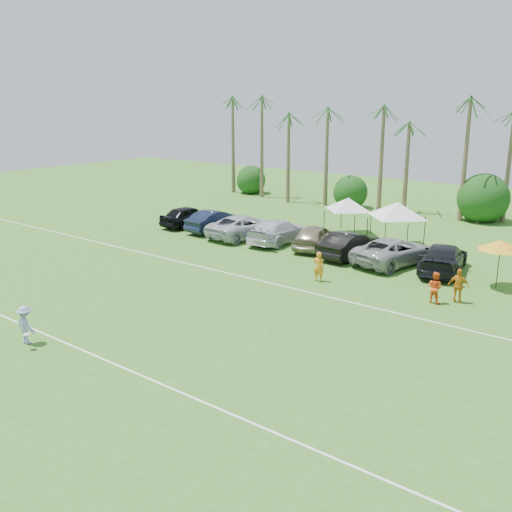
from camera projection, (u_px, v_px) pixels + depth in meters
The scene contains 27 objects.
ground at pixel (21, 359), 22.80m from camera, with size 120.00×120.00×0.00m, color #366C20.
field_lines at pixel (167, 304), 28.88m from camera, with size 80.00×12.10×0.01m.
palm_tree_0 at pixel (225, 124), 62.78m from camera, with size 2.40×2.40×8.90m.
palm_tree_1 at pixel (261, 117), 59.59m from camera, with size 2.40×2.40×9.90m.
palm_tree_2 at pixel (302, 109), 56.39m from camera, with size 2.40×2.40×10.90m.
palm_tree_3 at pixel (337, 100), 53.79m from camera, with size 2.40×2.40×11.90m.
palm_tree_4 at pixel (374, 129), 52.10m from camera, with size 2.40×2.40×8.90m.
palm_tree_5 at pixel (417, 120), 49.49m from camera, with size 2.40×2.40×9.90m.
palm_tree_6 at pixel (464, 110), 46.89m from camera, with size 2.40×2.40×10.90m.
bush_tree_0 at pixel (252, 177), 63.26m from camera, with size 4.00×4.00×4.00m.
bush_tree_1 at pixel (357, 187), 55.54m from camera, with size 4.00×4.00×4.00m.
bush_tree_2 at pixel (483, 200), 48.42m from camera, with size 4.00×4.00×4.00m.
sideline_player_a at pixel (319, 267), 32.38m from camera, with size 0.64×0.42×1.74m, color orange.
sideline_player_b at pixel (435, 287), 28.91m from camera, with size 0.80×0.62×1.65m, color #FF591C.
sideline_player_c at pixel (459, 286), 28.95m from camera, with size 1.04×0.43×1.78m, color orange.
canopy_tent_left at pixel (349, 198), 43.40m from camera, with size 4.06×4.06×3.29m.
canopy_tent_right at pixel (398, 202), 39.54m from camera, with size 4.57×4.57×3.70m.
market_umbrella at pixel (501, 245), 30.84m from camera, with size 2.43×2.43×2.71m.
frisbee_player at pixel (26, 325), 24.04m from camera, with size 1.26×0.78×1.68m.
parked_car_0 at pixel (188, 216), 46.63m from camera, with size 2.01×4.99×1.70m, color black.
parked_car_1 at pixel (215, 221), 44.80m from camera, with size 1.80×5.16×1.70m, color #131C33.
parked_car_2 at pixel (243, 226), 42.84m from camera, with size 2.82×6.12×1.70m, color silver.
parked_car_3 at pixel (278, 231), 41.28m from camera, with size 2.38×5.86×1.70m, color silver.
parked_car_4 at pixel (315, 237), 39.60m from camera, with size 2.01×4.99×1.70m, color #807758.
parked_car_5 at pixel (350, 245), 37.41m from camera, with size 1.80×5.16×1.70m, color black.
parked_car_6 at pixel (394, 251), 35.78m from camera, with size 2.82×6.12×1.70m, color #97989A.
parked_car_7 at pixel (443, 258), 34.21m from camera, with size 2.38×5.86×1.70m, color black.
Camera 1 is at (20.29, -10.68, 9.98)m, focal length 40.00 mm.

